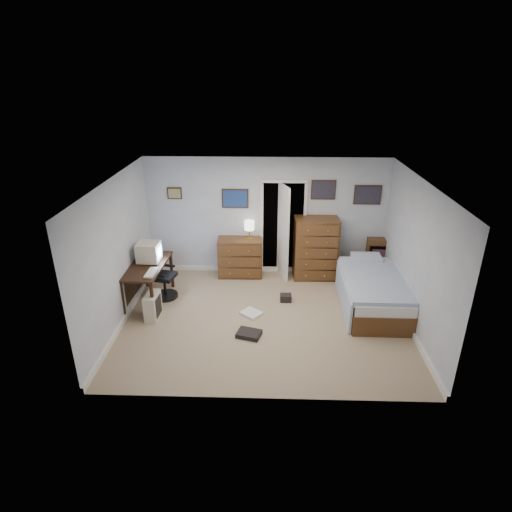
{
  "coord_description": "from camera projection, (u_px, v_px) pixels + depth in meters",
  "views": [
    {
      "loc": [
        0.05,
        -6.53,
        4.11
      ],
      "look_at": [
        -0.17,
        0.3,
        1.1
      ],
      "focal_mm": 30.0,
      "sensor_mm": 36.0,
      "label": 1
    }
  ],
  "objects": [
    {
      "name": "pc_tower",
      "position": [
        153.0,
        306.0,
        7.61
      ],
      "size": [
        0.24,
        0.45,
        0.47
      ],
      "rotation": [
        0.0,
        0.0,
        -0.05
      ],
      "color": "beige",
      "rests_on": "floor"
    },
    {
      "name": "keyboard",
      "position": [
        151.0,
        273.0,
        7.56
      ],
      "size": [
        0.18,
        0.42,
        0.02
      ],
      "primitive_type": "cube",
      "rotation": [
        0.0,
        0.0,
        -0.05
      ],
      "color": "beige",
      "rests_on": "computer_desk"
    },
    {
      "name": "media_stack",
      "position": [
        157.0,
        261.0,
        9.06
      ],
      "size": [
        0.15,
        0.15,
        0.74
      ],
      "primitive_type": "cube",
      "rotation": [
        0.0,
        0.0,
        -0.02
      ],
      "color": "maroon",
      "rests_on": "floor"
    },
    {
      "name": "computer_desk",
      "position": [
        143.0,
        273.0,
        7.97
      ],
      "size": [
        0.69,
        1.38,
        0.78
      ],
      "rotation": [
        0.0,
        0.0,
        -0.05
      ],
      "color": "#311E10",
      "rests_on": "floor"
    },
    {
      "name": "doorway",
      "position": [
        282.0,
        224.0,
        9.3
      ],
      "size": [
        0.96,
        1.12,
        2.05
      ],
      "color": "black",
      "rests_on": "floor"
    },
    {
      "name": "wall_posters",
      "position": [
        295.0,
        194.0,
        8.72
      ],
      "size": [
        4.38,
        0.04,
        0.6
      ],
      "color": "#331E11",
      "rests_on": "floor"
    },
    {
      "name": "table_lamp",
      "position": [
        249.0,
        226.0,
        8.82
      ],
      "size": [
        0.21,
        0.21,
        0.4
      ],
      "rotation": [
        0.0,
        0.0,
        0.04
      ],
      "color": "gold",
      "rests_on": "low_dresser"
    },
    {
      "name": "floor_clutter",
      "position": [
        260.0,
        318.0,
        7.59
      ],
      "size": [
        0.99,
        1.48,
        0.14
      ],
      "rotation": [
        0.0,
        0.0,
        -0.16
      ],
      "color": "black",
      "rests_on": "floor"
    },
    {
      "name": "headboard_bookcase",
      "position": [
        388.0,
        256.0,
        9.08
      ],
      "size": [
        0.93,
        0.27,
        0.83
      ],
      "rotation": [
        0.0,
        0.0,
        -0.03
      ],
      "color": "brown",
      "rests_on": "floor"
    },
    {
      "name": "low_dresser",
      "position": [
        240.0,
        257.0,
        9.11
      ],
      "size": [
        0.95,
        0.5,
        0.83
      ],
      "primitive_type": "cube",
      "rotation": [
        0.0,
        0.0,
        0.04
      ],
      "color": "brown",
      "rests_on": "floor"
    },
    {
      "name": "crt_monitor",
      "position": [
        149.0,
        252.0,
        7.95
      ],
      "size": [
        0.42,
        0.39,
        0.37
      ],
      "rotation": [
        0.0,
        0.0,
        -0.05
      ],
      "color": "beige",
      "rests_on": "computer_desk"
    },
    {
      "name": "tall_dresser",
      "position": [
        315.0,
        248.0,
        8.94
      ],
      "size": [
        0.92,
        0.57,
        1.31
      ],
      "primitive_type": "cube",
      "rotation": [
        0.0,
        0.0,
        0.05
      ],
      "color": "brown",
      "rests_on": "floor"
    },
    {
      "name": "floor",
      "position": [
        265.0,
        320.0,
        7.64
      ],
      "size": [
        5.0,
        4.0,
        0.02
      ],
      "primitive_type": "cube",
      "color": "tan",
      "rests_on": "ground"
    },
    {
      "name": "bed",
      "position": [
        372.0,
        290.0,
        7.94
      ],
      "size": [
        1.16,
        2.11,
        0.69
      ],
      "rotation": [
        0.0,
        0.0,
        -0.01
      ],
      "color": "brown",
      "rests_on": "floor"
    },
    {
      "name": "office_chair",
      "position": [
        162.0,
        279.0,
        8.24
      ],
      "size": [
        0.56,
        0.56,
        0.98
      ],
      "rotation": [
        0.0,
        0.0,
        -0.2
      ],
      "color": "black",
      "rests_on": "floor"
    }
  ]
}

